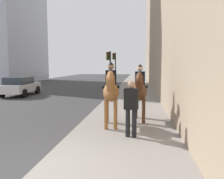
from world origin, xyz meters
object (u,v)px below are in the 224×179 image
mounted_horse_far (140,90)px  traffic_light_near_curb (109,65)px  car_near_lane (20,86)px  traffic_light_far_curb (115,64)px  mounted_horse_near (111,91)px  pedestrian_greeting (131,105)px

mounted_horse_far → traffic_light_near_curb: size_ratio=0.63×
car_near_lane → traffic_light_far_curb: traffic_light_far_curb is taller
mounted_horse_near → traffic_light_near_curb: (11.69, 1.59, 0.99)m
mounted_horse_far → car_near_lane: size_ratio=0.56×
mounted_horse_far → car_near_lane: 11.84m
traffic_light_far_curb → car_near_lane: bearing=144.3°
pedestrian_greeting → car_near_lane: 13.11m
mounted_horse_near → car_near_lane: bearing=-142.7°
pedestrian_greeting → traffic_light_far_curb: bearing=18.8°
mounted_horse_far → traffic_light_far_curb: bearing=-168.9°
mounted_horse_near → traffic_light_near_curb: traffic_light_near_curb is taller
pedestrian_greeting → car_near_lane: (9.72, 8.79, -0.34)m
mounted_horse_near → traffic_light_far_curb: traffic_light_far_curb is taller
mounted_horse_near → car_near_lane: size_ratio=0.58×
car_near_lane → traffic_light_far_curb: (8.79, -6.31, 1.75)m
car_near_lane → traffic_light_near_curb: traffic_light_near_curb is taller
mounted_horse_near → traffic_light_near_curb: 11.83m
car_near_lane → traffic_light_far_curb: size_ratio=1.06×
mounted_horse_near → mounted_horse_far: size_ratio=1.03×
traffic_light_far_curb → mounted_horse_near: bearing=-174.3°
traffic_light_far_curb → traffic_light_near_curb: bearing=-178.6°
mounted_horse_far → traffic_light_far_curb: 16.67m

